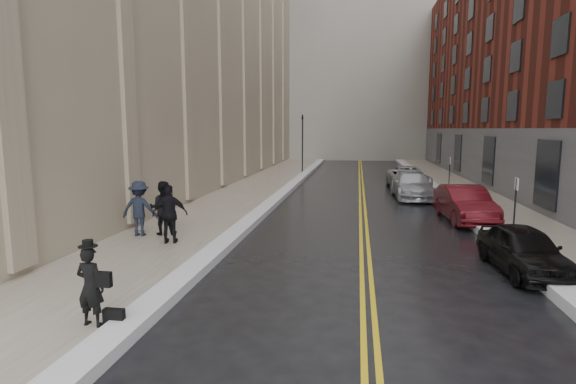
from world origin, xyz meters
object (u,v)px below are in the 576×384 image
(pedestrian_a, at_px, (163,208))
(pedestrian_b, at_px, (139,208))
(car_silver_near, at_px, (412,185))
(pedestrian_main, at_px, (90,286))
(car_black, at_px, (524,250))
(car_maroon, at_px, (465,204))
(pedestrian_c, at_px, (170,214))
(car_silver_far, at_px, (408,178))

(pedestrian_a, xyz_separation_m, pedestrian_b, (-0.75, -0.30, 0.01))
(car_silver_near, height_order, pedestrian_main, pedestrian_main)
(car_black, relative_size, pedestrian_b, 1.94)
(car_maroon, xyz_separation_m, car_silver_near, (-1.46, 6.49, -0.02))
(pedestrian_c, bearing_deg, car_silver_far, -133.56)
(car_black, distance_m, pedestrian_c, 10.85)
(car_maroon, distance_m, pedestrian_main, 15.67)
(car_black, distance_m, car_maroon, 7.06)
(car_black, xyz_separation_m, pedestrian_a, (-11.56, 2.21, 0.47))
(pedestrian_a, bearing_deg, pedestrian_b, 7.00)
(pedestrian_main, distance_m, pedestrian_c, 6.43)
(car_black, distance_m, car_silver_far, 17.68)
(car_maroon, relative_size, car_silver_far, 0.87)
(pedestrian_a, distance_m, pedestrian_c, 1.38)
(pedestrian_c, bearing_deg, pedestrian_b, -42.57)
(car_black, bearing_deg, car_silver_far, 89.76)
(pedestrian_a, height_order, pedestrian_b, pedestrian_b)
(pedestrian_a, relative_size, pedestrian_c, 0.99)
(car_black, distance_m, pedestrian_b, 12.46)
(car_black, xyz_separation_m, car_silver_near, (-1.46, 13.55, 0.09))
(pedestrian_main, bearing_deg, pedestrian_a, -71.17)
(car_black, xyz_separation_m, pedestrian_main, (-9.68, -5.26, 0.29))
(pedestrian_b, bearing_deg, pedestrian_main, 106.84)
(pedestrian_main, xyz_separation_m, pedestrian_c, (-1.10, 6.33, 0.20))
(pedestrian_a, bearing_deg, pedestrian_c, 109.26)
(car_maroon, height_order, car_silver_far, car_maroon)
(car_maroon, height_order, pedestrian_c, pedestrian_c)
(pedestrian_b, height_order, pedestrian_c, pedestrian_b)
(car_maroon, bearing_deg, car_black, -94.20)
(pedestrian_b, bearing_deg, car_maroon, -160.57)
(car_silver_near, bearing_deg, pedestrian_b, -135.28)
(car_silver_far, bearing_deg, pedestrian_c, -122.57)
(car_black, height_order, pedestrian_c, pedestrian_c)
(car_maroon, bearing_deg, car_silver_far, 92.48)
(car_silver_far, height_order, pedestrian_main, pedestrian_main)
(pedestrian_a, bearing_deg, car_silver_near, -146.44)
(car_maroon, distance_m, car_silver_far, 10.65)
(car_silver_far, xyz_separation_m, pedestrian_b, (-11.07, -15.73, 0.40))
(car_black, xyz_separation_m, car_silver_far, (-1.24, 17.64, 0.08))
(car_silver_near, relative_size, pedestrian_c, 2.59)
(car_black, bearing_deg, car_maroon, 85.74)
(car_maroon, height_order, car_silver_near, car_maroon)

